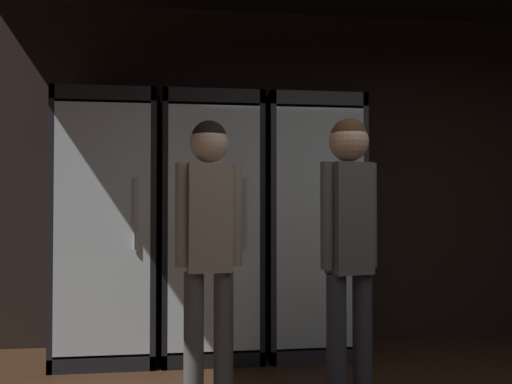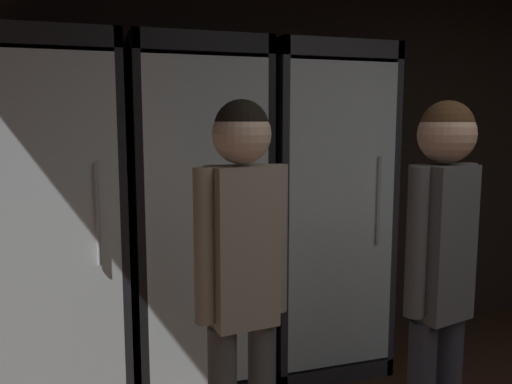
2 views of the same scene
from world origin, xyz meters
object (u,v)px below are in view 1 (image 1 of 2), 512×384
cooler_left (212,228)px  shopper_far (349,233)px  cooler_center (309,228)px  shopper_near (209,233)px  cooler_far_left (111,229)px

cooler_left → shopper_far: 1.53m
cooler_center → shopper_near: 1.46m
cooler_center → shopper_near: (-0.83, -1.20, 0.03)m
cooler_left → cooler_center: same height
cooler_far_left → cooler_center: (1.54, 0.00, -0.00)m
cooler_left → cooler_center: (0.77, 0.00, -0.01)m
cooler_far_left → cooler_center: same height
shopper_far → cooler_far_left: bearing=136.5°
cooler_far_left → shopper_far: 1.99m
cooler_left → cooler_center: bearing=0.0°
cooler_left → cooler_center: 0.77m
cooler_far_left → shopper_near: (0.70, -1.20, 0.03)m
cooler_left → shopper_far: bearing=-63.9°
shopper_far → cooler_center: bearing=86.0°
cooler_center → cooler_left: bearing=-180.0°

